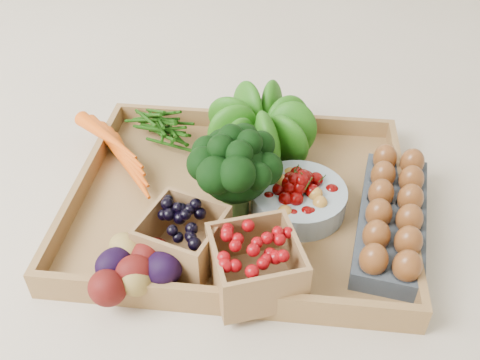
# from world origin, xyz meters

# --- Properties ---
(ground) EXTENTS (4.00, 4.00, 0.00)m
(ground) POSITION_xyz_m (0.00, 0.00, 0.00)
(ground) COLOR beige
(ground) RESTS_ON ground
(tray) EXTENTS (0.55, 0.45, 0.01)m
(tray) POSITION_xyz_m (0.00, 0.00, 0.01)
(tray) COLOR olive
(tray) RESTS_ON ground
(carrots) EXTENTS (0.20, 0.14, 0.05)m
(carrots) POSITION_xyz_m (-0.22, 0.08, 0.04)
(carrots) COLOR #E6540E
(carrots) RESTS_ON tray
(lettuce) EXTENTS (0.14, 0.14, 0.14)m
(lettuce) POSITION_xyz_m (0.03, 0.13, 0.08)
(lettuce) COLOR #165C0E
(lettuce) RESTS_ON tray
(broccoli) EXTENTS (0.14, 0.14, 0.11)m
(broccoli) POSITION_xyz_m (-0.00, -0.03, 0.07)
(broccoli) COLOR black
(broccoli) RESTS_ON tray
(cherry_bowl) EXTENTS (0.16, 0.16, 0.04)m
(cherry_bowl) POSITION_xyz_m (0.10, -0.01, 0.04)
(cherry_bowl) COLOR #8C9EA5
(cherry_bowl) RESTS_ON tray
(egg_carton) EXTENTS (0.14, 0.30, 0.03)m
(egg_carton) POSITION_xyz_m (0.25, -0.04, 0.03)
(egg_carton) COLOR #363D45
(egg_carton) RESTS_ON tray
(potatoes) EXTENTS (0.15, 0.15, 0.08)m
(potatoes) POSITION_xyz_m (-0.13, -0.18, 0.06)
(potatoes) COLOR #470D0B
(potatoes) RESTS_ON tray
(punnet_blackberry) EXTENTS (0.14, 0.14, 0.08)m
(punnet_blackberry) POSITION_xyz_m (-0.07, -0.13, 0.05)
(punnet_blackberry) COLOR black
(punnet_blackberry) RESTS_ON tray
(punnet_raspberry) EXTENTS (0.15, 0.15, 0.08)m
(punnet_raspberry) POSITION_xyz_m (0.04, -0.17, 0.06)
(punnet_raspberry) COLOR maroon
(punnet_raspberry) RESTS_ON tray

